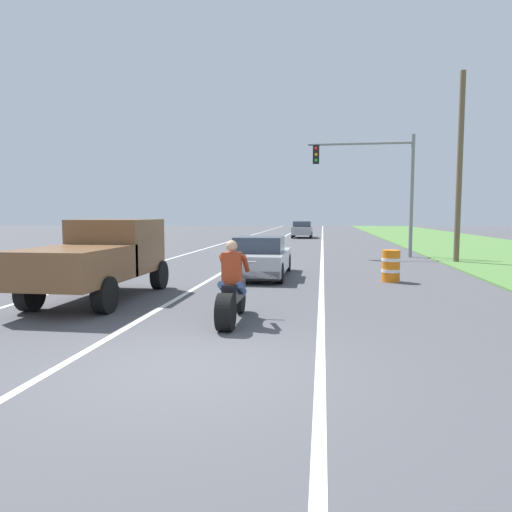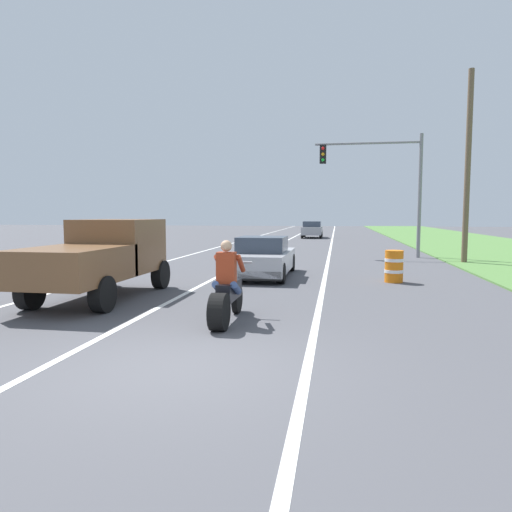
% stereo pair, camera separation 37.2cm
% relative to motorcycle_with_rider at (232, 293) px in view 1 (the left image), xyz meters
% --- Properties ---
extents(ground_plane, '(160.00, 160.00, 0.00)m').
position_rel_motorcycle_with_rider_xyz_m(ground_plane, '(-0.08, -2.68, -0.59)').
color(ground_plane, '#4C4C51').
extents(lane_stripe_left_solid, '(0.14, 120.00, 0.01)m').
position_rel_motorcycle_with_rider_xyz_m(lane_stripe_left_solid, '(-5.48, 17.32, -0.59)').
color(lane_stripe_left_solid, white).
rests_on(lane_stripe_left_solid, ground).
extents(lane_stripe_right_solid, '(0.14, 120.00, 0.01)m').
position_rel_motorcycle_with_rider_xyz_m(lane_stripe_right_solid, '(1.72, 17.32, -0.59)').
color(lane_stripe_right_solid, white).
rests_on(lane_stripe_right_solid, ground).
extents(lane_stripe_centre_dashed, '(0.14, 120.00, 0.01)m').
position_rel_motorcycle_with_rider_xyz_m(lane_stripe_centre_dashed, '(-1.88, 17.32, -0.59)').
color(lane_stripe_centre_dashed, white).
rests_on(lane_stripe_centre_dashed, ground).
extents(motorcycle_with_rider, '(0.70, 2.21, 1.62)m').
position_rel_motorcycle_with_rider_xyz_m(motorcycle_with_rider, '(0.00, 0.00, 0.00)').
color(motorcycle_with_rider, black).
rests_on(motorcycle_with_rider, ground).
extents(sports_car_silver, '(1.84, 4.30, 1.37)m').
position_rel_motorcycle_with_rider_xyz_m(sports_car_silver, '(-0.38, 6.90, 0.04)').
color(sports_car_silver, '#B7B7BC').
rests_on(sports_car_silver, ground).
extents(pickup_truck_left_lane_brown, '(2.02, 4.80, 1.98)m').
position_rel_motorcycle_with_rider_xyz_m(pickup_truck_left_lane_brown, '(-3.73, 2.12, 0.51)').
color(pickup_truck_left_lane_brown, brown).
rests_on(pickup_truck_left_lane_brown, ground).
extents(traffic_light_mast_near, '(5.18, 0.34, 6.00)m').
position_rel_motorcycle_with_rider_xyz_m(traffic_light_mast_near, '(4.41, 15.09, 3.44)').
color(traffic_light_mast_near, gray).
rests_on(traffic_light_mast_near, ground).
extents(utility_pole_roadside, '(0.24, 0.24, 8.19)m').
position_rel_motorcycle_with_rider_xyz_m(utility_pole_roadside, '(7.54, 12.57, 3.50)').
color(utility_pole_roadside, brown).
rests_on(utility_pole_roadside, ground).
extents(construction_barrel_nearest, '(0.58, 0.58, 1.00)m').
position_rel_motorcycle_with_rider_xyz_m(construction_barrel_nearest, '(3.86, 6.25, -0.09)').
color(construction_barrel_nearest, orange).
rests_on(construction_barrel_nearest, ground).
extents(distant_car_far_ahead, '(1.80, 4.00, 1.50)m').
position_rel_motorcycle_with_rider_xyz_m(distant_car_far_ahead, '(-0.12, 33.75, 0.18)').
color(distant_car_far_ahead, '#99999E').
rests_on(distant_car_far_ahead, ground).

